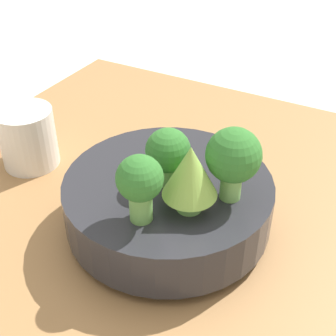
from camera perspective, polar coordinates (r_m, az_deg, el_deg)
The scene contains 8 objects.
ground_plane at distance 0.65m, azimuth 1.40°, elevation -11.39°, with size 6.00×6.00×0.00m, color silver.
table at distance 0.63m, azimuth 1.43°, elevation -9.91°, with size 0.87×0.87×0.05m.
bowl at distance 0.60m, azimuth 0.00°, elevation -4.12°, with size 0.26×0.26×0.08m.
broccoli_floret_front at distance 0.49m, azimuth -3.45°, elevation -1.79°, with size 0.05×0.05×0.08m.
broccoli_floret_right at distance 0.52m, azimuth 7.98°, elevation 1.26°, with size 0.06×0.06×0.09m.
broccoli_floret_center at distance 0.55m, azimuth 0.00°, elevation 1.80°, with size 0.05×0.05×0.07m.
romanesco_piece_near at distance 0.51m, azimuth 2.73°, elevation -0.67°, with size 0.06×0.06×0.08m.
cup at distance 0.75m, azimuth -16.73°, elevation 3.58°, with size 0.09×0.09×0.09m.
Camera 1 is at (0.20, -0.39, 0.47)m, focal length 50.00 mm.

